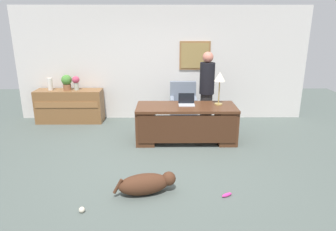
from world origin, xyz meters
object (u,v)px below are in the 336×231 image
Objects in this scene: credenza at (70,106)px; dog_lying at (146,184)px; desk_lamp at (220,79)px; potted_plant at (67,82)px; dog_toy_bone at (227,195)px; vase_with_flowers at (76,82)px; laptop at (187,102)px; person_standing at (207,91)px; dog_toy_ball at (82,210)px; desk at (186,122)px; vase_empty at (50,84)px; armchair at (183,106)px.

credenza reaches higher than dog_lying.
desk_lamp reaches higher than potted_plant.
vase_with_flowers is at bearing 131.42° from dog_toy_bone.
potted_plant is at bearing 133.44° from dog_toy_bone.
person_standing is at bearing 50.31° from laptop.
desk_lamp is 8.64× the size of dog_toy_ball.
dog_toy_ball is (-1.48, -2.41, -0.37)m from desk.
laptop is at bearing -20.50° from vase_empty.
person_standing is (0.49, 0.69, 0.49)m from desk.
armchair is 2.79m from potted_plant.
laptop reaches higher than desk.
laptop is 1.90× the size of dog_toy_bone.
credenza is at bearing 133.27° from dog_toy_bone.
person_standing is 4.81× the size of potted_plant.
desk is 3.08m from potted_plant.
dog_toy_bone is (1.12, -0.09, -0.13)m from dog_lying.
person_standing is 6.08× the size of vase_empty.
armchair is at bearing -5.36° from vase_empty.
laptop is 4.21× the size of dog_toy_ball.
potted_plant is (-0.22, 0.00, 0.00)m from vase_with_flowers.
dog_lying is 5.22× the size of dog_toy_bone.
person_standing reaches higher than desk.
laptop is at bearing -24.91° from vase_with_flowers.
dog_toy_ball is at bearing -113.44° from armchair.
vase_empty is (-3.14, 1.17, 0.14)m from laptop.
laptop reaches higher than dog_toy_bone.
person_standing reaches higher than vase_empty.
desk is 2.14m from dog_toy_bone.
potted_plant is at bearing 154.70° from desk.
laptop is at bearing 101.16° from dog_toy_bone.
dog_toy_bone is at bearing -43.20° from vase_empty.
credenza is at bearing -3.85° from potted_plant.
person_standing is at bearing -11.29° from vase_with_flowers.
dog_toy_bone is (3.17, -3.35, -0.96)m from potted_plant.
person_standing is 3.77m from dog_toy_ball.
desk is at bearing 58.40° from dog_toy_ball.
person_standing is at bearing -10.59° from credenza.
dog_lying reaches higher than dog_toy_ball.
person_standing is at bearing 57.62° from dog_toy_ball.
vase_empty is 4.15m from dog_toy_ball.
person_standing is at bearing -9.42° from vase_empty.
credenza is 4.73× the size of vase_with_flowers.
vase_with_flowers is 0.92× the size of potted_plant.
vase_empty is at bearing 126.89° from dog_lying.
vase_with_flowers is 0.22m from potted_plant.
dog_toy_ball reaches higher than dog_toy_bone.
vase_with_flowers is 4.34× the size of dog_toy_ball.
person_standing is at bearing -32.02° from armchair.
dog_lying is (-1.17, -2.66, -0.74)m from person_standing.
dog_lying is at bearing -53.11° from vase_empty.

